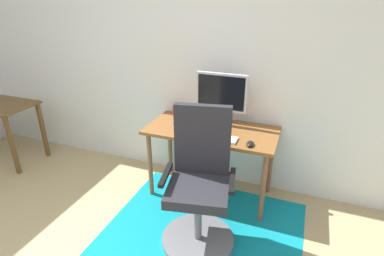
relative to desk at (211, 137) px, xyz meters
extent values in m
cube|color=silver|center=(-0.54, 0.36, 0.67)|extent=(6.00, 0.10, 2.60)
cube|color=#0E808F|center=(0.12, -0.58, -0.62)|extent=(1.63, 1.43, 0.01)
cube|color=brown|center=(0.00, 0.00, 0.07)|extent=(1.21, 0.59, 0.03)
cylinder|color=brown|center=(-0.55, -0.23, -0.29)|extent=(0.04, 0.04, 0.68)
cylinder|color=brown|center=(0.55, -0.23, -0.29)|extent=(0.04, 0.04, 0.68)
cylinder|color=brown|center=(-0.55, 0.23, -0.29)|extent=(0.04, 0.04, 0.68)
cylinder|color=brown|center=(0.55, 0.23, -0.29)|extent=(0.04, 0.04, 0.68)
cylinder|color=#B2B2B7|center=(0.04, 0.15, 0.09)|extent=(0.18, 0.18, 0.01)
cylinder|color=#B2B2B7|center=(0.04, 0.15, 0.16)|extent=(0.04, 0.04, 0.13)
cube|color=#B7B7BC|center=(0.04, 0.15, 0.40)|extent=(0.48, 0.04, 0.36)
cube|color=black|center=(0.04, 0.13, 0.40)|extent=(0.44, 0.00, 0.32)
cube|color=white|center=(0.07, -0.18, 0.09)|extent=(0.43, 0.13, 0.02)
ellipsoid|color=black|center=(0.40, -0.20, 0.10)|extent=(0.06, 0.10, 0.03)
cylinder|color=maroon|center=(-0.45, 0.21, 0.13)|extent=(0.09, 0.09, 0.09)
cube|color=black|center=(-0.34, 0.04, 0.09)|extent=(0.07, 0.14, 0.01)
cylinder|color=slate|center=(0.12, -0.68, -0.60)|extent=(0.59, 0.59, 0.05)
cylinder|color=slate|center=(0.12, -0.68, -0.36)|extent=(0.06, 0.06, 0.43)
cube|color=#232328|center=(0.12, -0.68, -0.11)|extent=(0.54, 0.54, 0.08)
cube|color=#232328|center=(0.08, -0.49, 0.21)|extent=(0.44, 0.15, 0.57)
cube|color=black|center=(-0.13, -0.73, 0.00)|extent=(0.10, 0.32, 0.03)
cube|color=black|center=(0.36, -0.63, 0.00)|extent=(0.10, 0.32, 0.03)
cube|color=brown|center=(-2.44, -0.21, 0.08)|extent=(0.69, 0.51, 0.02)
cube|color=brown|center=(-2.13, -0.43, -0.28)|extent=(0.04, 0.04, 0.69)
cube|color=brown|center=(-2.74, 0.01, -0.28)|extent=(0.04, 0.04, 0.69)
cube|color=brown|center=(-2.13, 0.01, -0.28)|extent=(0.04, 0.04, 0.69)
camera|label=1|loc=(0.76, -2.50, 1.27)|focal=28.77mm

